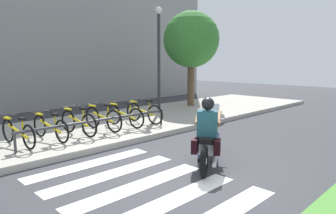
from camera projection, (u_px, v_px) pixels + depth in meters
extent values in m
plane|color=#38383D|center=(173.00, 173.00, 5.79)|extent=(48.00, 48.00, 0.00)
cube|color=#A8A399|center=(67.00, 132.00, 8.86)|extent=(24.00, 4.40, 0.15)
cube|color=white|center=(172.00, 201.00, 4.63)|extent=(2.80, 0.40, 0.01)
cube|color=white|center=(139.00, 186.00, 5.19)|extent=(2.80, 0.40, 0.01)
cube|color=white|center=(112.00, 174.00, 5.75)|extent=(2.80, 0.40, 0.01)
cube|color=white|center=(91.00, 164.00, 6.32)|extent=(2.80, 0.40, 0.01)
torus|color=black|center=(210.00, 141.00, 7.00)|extent=(0.57, 0.43, 0.61)
cylinder|color=silver|center=(210.00, 141.00, 7.00)|extent=(0.15, 0.14, 0.11)
torus|color=black|center=(204.00, 161.00, 5.56)|extent=(0.57, 0.43, 0.61)
cylinder|color=silver|center=(204.00, 161.00, 5.56)|extent=(0.15, 0.14, 0.11)
cube|color=silver|center=(208.00, 143.00, 6.26)|extent=(0.84, 0.68, 0.28)
ellipsoid|color=black|center=(209.00, 131.00, 6.43)|extent=(0.59, 0.52, 0.22)
cube|color=black|center=(207.00, 139.00, 6.04)|extent=(0.62, 0.54, 0.10)
cube|color=black|center=(195.00, 145.00, 5.95)|extent=(0.33, 0.28, 0.28)
cube|color=black|center=(217.00, 147.00, 5.85)|extent=(0.33, 0.28, 0.28)
cylinder|color=silver|center=(210.00, 119.00, 6.78)|extent=(0.36, 0.54, 0.03)
sphere|color=white|center=(211.00, 125.00, 7.00)|extent=(0.18, 0.18, 0.18)
cube|color=silver|center=(210.00, 110.00, 6.78)|extent=(0.25, 0.36, 0.32)
cylinder|color=silver|center=(215.00, 160.00, 6.02)|extent=(0.66, 0.47, 0.08)
cube|color=#1E4C59|center=(207.00, 124.00, 6.05)|extent=(0.44, 0.48, 0.52)
sphere|color=black|center=(208.00, 104.00, 6.02)|extent=(0.26, 0.26, 0.26)
cylinder|color=#9E7051|center=(198.00, 117.00, 6.31)|extent=(0.48, 0.36, 0.26)
cylinder|color=#9E7051|center=(219.00, 118.00, 6.22)|extent=(0.48, 0.36, 0.26)
cylinder|color=navy|center=(200.00, 139.00, 6.28)|extent=(0.45, 0.36, 0.24)
cylinder|color=navy|center=(200.00, 151.00, 6.44)|extent=(0.11, 0.11, 0.46)
cube|color=black|center=(200.00, 159.00, 6.51)|extent=(0.26, 0.21, 0.08)
cylinder|color=navy|center=(215.00, 139.00, 6.21)|extent=(0.45, 0.36, 0.24)
cylinder|color=navy|center=(215.00, 152.00, 6.38)|extent=(0.11, 0.11, 0.46)
cube|color=black|center=(215.00, 160.00, 6.44)|extent=(0.26, 0.21, 0.08)
torus|color=black|center=(8.00, 131.00, 7.40)|extent=(0.12, 0.59, 0.59)
torus|color=black|center=(29.00, 137.00, 6.76)|extent=(0.12, 0.59, 0.59)
cylinder|color=gold|center=(18.00, 131.00, 7.07)|extent=(0.17, 0.93, 0.25)
cylinder|color=gold|center=(23.00, 126.00, 6.89)|extent=(0.04, 0.04, 0.36)
cube|color=black|center=(22.00, 119.00, 6.86)|extent=(0.12, 0.21, 0.06)
cylinder|color=black|center=(9.00, 116.00, 7.28)|extent=(0.48, 0.09, 0.03)
cube|color=gold|center=(7.00, 118.00, 7.36)|extent=(0.11, 0.29, 0.04)
torus|color=black|center=(40.00, 126.00, 7.94)|extent=(0.12, 0.60, 0.59)
torus|color=black|center=(62.00, 132.00, 7.30)|extent=(0.12, 0.60, 0.59)
cylinder|color=gold|center=(50.00, 126.00, 7.61)|extent=(0.17, 0.93, 0.25)
cylinder|color=gold|center=(56.00, 122.00, 7.43)|extent=(0.04, 0.04, 0.36)
cube|color=black|center=(55.00, 114.00, 7.40)|extent=(0.12, 0.21, 0.06)
cylinder|color=black|center=(41.00, 112.00, 7.82)|extent=(0.48, 0.09, 0.03)
cube|color=gold|center=(39.00, 114.00, 7.90)|extent=(0.11, 0.29, 0.04)
torus|color=black|center=(68.00, 121.00, 8.45)|extent=(0.13, 0.65, 0.65)
torus|color=black|center=(89.00, 126.00, 7.86)|extent=(0.13, 0.65, 0.65)
cylinder|color=gold|center=(78.00, 121.00, 8.15)|extent=(0.16, 0.85, 0.24)
cylinder|color=gold|center=(83.00, 116.00, 7.98)|extent=(0.04, 0.04, 0.40)
cube|color=black|center=(83.00, 109.00, 7.95)|extent=(0.12, 0.21, 0.06)
cylinder|color=black|center=(70.00, 106.00, 8.33)|extent=(0.48, 0.09, 0.03)
cube|color=gold|center=(68.00, 109.00, 8.40)|extent=(0.11, 0.29, 0.04)
torus|color=black|center=(93.00, 117.00, 9.00)|extent=(0.13, 0.66, 0.66)
torus|color=black|center=(114.00, 121.00, 8.40)|extent=(0.13, 0.66, 0.66)
cylinder|color=gold|center=(103.00, 117.00, 8.69)|extent=(0.16, 0.86, 0.24)
cylinder|color=gold|center=(108.00, 112.00, 8.52)|extent=(0.04, 0.04, 0.40)
cube|color=black|center=(108.00, 105.00, 8.49)|extent=(0.12, 0.21, 0.06)
cylinder|color=black|center=(94.00, 103.00, 8.87)|extent=(0.48, 0.09, 0.03)
cube|color=gold|center=(92.00, 106.00, 8.94)|extent=(0.11, 0.29, 0.04)
torus|color=black|center=(114.00, 115.00, 9.55)|extent=(0.12, 0.63, 0.63)
torus|color=black|center=(136.00, 118.00, 8.93)|extent=(0.12, 0.63, 0.63)
cylinder|color=gold|center=(125.00, 114.00, 9.23)|extent=(0.16, 0.90, 0.25)
cylinder|color=gold|center=(130.00, 110.00, 9.05)|extent=(0.04, 0.04, 0.39)
cube|color=black|center=(130.00, 104.00, 9.03)|extent=(0.12, 0.21, 0.06)
cylinder|color=black|center=(116.00, 102.00, 9.43)|extent=(0.48, 0.09, 0.03)
cube|color=gold|center=(114.00, 104.00, 9.50)|extent=(0.11, 0.29, 0.04)
torus|color=black|center=(134.00, 112.00, 10.08)|extent=(0.13, 0.64, 0.64)
torus|color=black|center=(155.00, 115.00, 9.49)|extent=(0.13, 0.64, 0.64)
cylinder|color=gold|center=(144.00, 111.00, 9.77)|extent=(0.16, 0.86, 0.24)
cylinder|color=gold|center=(149.00, 107.00, 9.60)|extent=(0.04, 0.04, 0.39)
cube|color=black|center=(149.00, 101.00, 9.57)|extent=(0.12, 0.21, 0.06)
cylinder|color=black|center=(135.00, 100.00, 9.96)|extent=(0.48, 0.09, 0.03)
cube|color=gold|center=(133.00, 102.00, 10.03)|extent=(0.11, 0.29, 0.04)
cylinder|color=#333338|center=(102.00, 120.00, 8.02)|extent=(4.49, 0.07, 0.07)
cylinder|color=#333338|center=(15.00, 143.00, 6.53)|extent=(0.06, 0.06, 0.45)
cylinder|color=#333338|center=(161.00, 118.00, 9.58)|extent=(0.06, 0.06, 0.45)
cylinder|color=#2D2D33|center=(159.00, 66.00, 11.71)|extent=(0.12, 0.12, 3.96)
sphere|color=white|center=(159.00, 11.00, 11.40)|extent=(0.28, 0.28, 0.28)
cylinder|color=brown|center=(191.00, 84.00, 13.76)|extent=(0.31, 0.31, 2.27)
sphere|color=#387F33|center=(191.00, 39.00, 13.47)|extent=(2.52, 2.52, 2.52)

